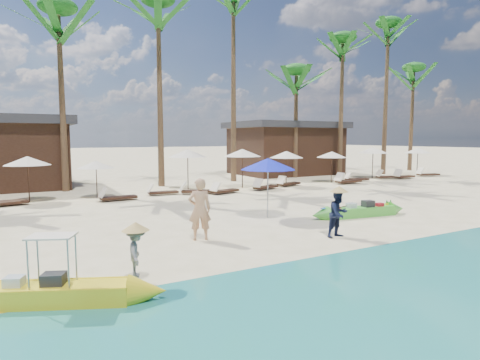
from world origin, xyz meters
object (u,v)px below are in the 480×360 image
yellow_canoe (43,293)px  tourist (200,209)px  green_canoe (360,211)px  blue_umbrella (268,164)px

yellow_canoe → tourist: 5.24m
yellow_canoe → tourist: size_ratio=2.51×
green_canoe → blue_umbrella: 4.01m
yellow_canoe → tourist: tourist is taller
green_canoe → tourist: size_ratio=2.56×
yellow_canoe → blue_umbrella: size_ratio=2.05×
tourist → yellow_canoe: bearing=50.8°
green_canoe → blue_umbrella: blue_umbrella is taller
green_canoe → blue_umbrella: (-3.24, 1.50, 1.83)m
green_canoe → yellow_canoe: (-11.09, -3.25, 0.01)m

